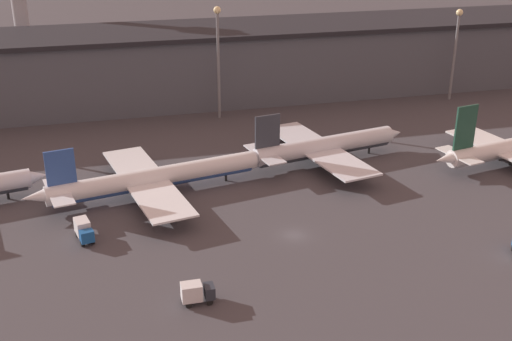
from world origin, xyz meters
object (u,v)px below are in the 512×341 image
Objects in this scene: airplane_1 at (153,178)px; service_vehicle_2 at (196,292)px; service_vehicle_4 at (84,230)px; airplane_2 at (323,147)px; airplane_3 at (510,148)px.

airplane_1 is 10.41× the size of service_vehicle_2.
airplane_1 reaches higher than service_vehicle_4.
service_vehicle_2 is (-34.32, -44.08, -1.68)m from airplane_2.
airplane_3 is at bearing 25.37° from service_vehicle_2.
airplane_1 is 1.19× the size of airplane_2.
service_vehicle_2 is at bearing -138.83° from airplane_2.
airplane_2 is 39.36m from airplane_3.
service_vehicle_4 is at bearing 123.69° from service_vehicle_2.
airplane_1 is 36.97m from service_vehicle_2.
service_vehicle_4 is (-12.93, -14.70, -1.44)m from airplane_1.
service_vehicle_4 is (-87.21, -12.08, -1.46)m from airplane_3.
airplane_3 reaches higher than service_vehicle_2.
airplane_2 is at bearing 0.31° from airplane_1.
airplane_2 is 8.76× the size of service_vehicle_2.
airplane_3 is 7.01× the size of service_vehicle_4.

